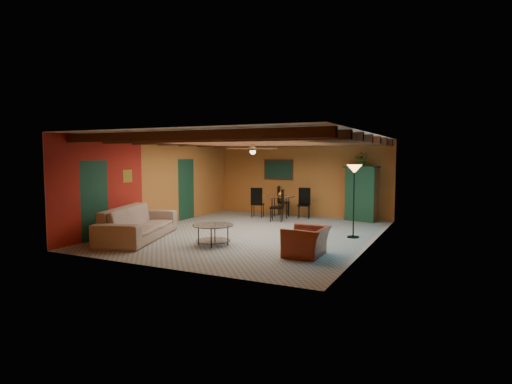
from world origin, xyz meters
The scene contains 11 objects.
room centered at (0.00, 0.11, 2.36)m, with size 6.52×8.01×2.71m.
sofa centered at (-2.34, -2.00, 0.42)m, with size 2.90×1.13×0.85m, color #8F6F5C.
armchair centered at (2.21, -1.84, 0.32)m, with size 0.98×0.86×0.64m, color maroon.
coffee_table centered at (-0.20, -1.79, 0.26)m, with size 1.01×1.01×0.51m, color silver, non-canonical shape.
dining_table centered at (-0.44, 3.06, 0.53)m, with size 2.05×2.05×1.07m, color silver, non-canonical shape.
armoire centered at (2.20, 3.70, 0.88)m, with size 1.01×0.49×1.76m, color brown.
floor_lamp centered at (2.65, 0.66, 0.97)m, with size 0.39×0.39×1.94m, color black, non-canonical shape.
ceiling_fan centered at (0.00, 0.00, 2.36)m, with size 1.50×1.50×0.44m, color #472614, non-canonical shape.
painting centered at (-0.90, 3.96, 1.65)m, with size 1.05×0.03×0.65m, color black.
potted_plant centered at (2.20, 3.70, 2.01)m, with size 0.45×0.39×0.50m, color #26661E.
vase centered at (-0.44, 3.06, 1.16)m, with size 0.17×0.17×0.18m, color orange.
Camera 1 is at (5.14, -10.42, 2.18)m, focal length 29.59 mm.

